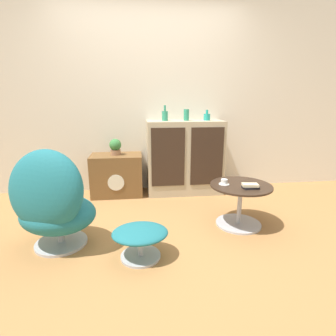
{
  "coord_description": "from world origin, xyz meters",
  "views": [
    {
      "loc": [
        -0.18,
        -2.26,
        1.25
      ],
      "look_at": [
        0.14,
        0.41,
        0.55
      ],
      "focal_mm": 28.0,
      "sensor_mm": 36.0,
      "label": 1
    }
  ],
  "objects_px": {
    "coffee_table": "(240,201)",
    "vase_leftmost": "(165,115)",
    "egg_chair": "(52,203)",
    "tv_console": "(117,175)",
    "sideboard": "(185,157)",
    "ottoman": "(140,236)",
    "vase_inner_right": "(207,117)",
    "vase_inner_left": "(186,115)",
    "potted_plant": "(115,147)",
    "book_stack": "(250,186)",
    "teacup": "(224,182)"
  },
  "relations": [
    {
      "from": "coffee_table",
      "to": "vase_inner_right",
      "type": "relative_size",
      "value": 4.41
    },
    {
      "from": "vase_inner_left",
      "to": "potted_plant",
      "type": "height_order",
      "value": "vase_inner_left"
    },
    {
      "from": "book_stack",
      "to": "vase_inner_right",
      "type": "bearing_deg",
      "value": 96.24
    },
    {
      "from": "tv_console",
      "to": "book_stack",
      "type": "height_order",
      "value": "tv_console"
    },
    {
      "from": "ottoman",
      "to": "vase_inner_left",
      "type": "distance_m",
      "value": 1.88
    },
    {
      "from": "coffee_table",
      "to": "tv_console",
      "type": "bearing_deg",
      "value": 140.41
    },
    {
      "from": "egg_chair",
      "to": "book_stack",
      "type": "relative_size",
      "value": 5.57
    },
    {
      "from": "egg_chair",
      "to": "vase_leftmost",
      "type": "distance_m",
      "value": 1.82
    },
    {
      "from": "vase_leftmost",
      "to": "vase_inner_right",
      "type": "height_order",
      "value": "vase_leftmost"
    },
    {
      "from": "sideboard",
      "to": "potted_plant",
      "type": "height_order",
      "value": "sideboard"
    },
    {
      "from": "egg_chair",
      "to": "ottoman",
      "type": "bearing_deg",
      "value": -17.67
    },
    {
      "from": "ottoman",
      "to": "coffee_table",
      "type": "distance_m",
      "value": 1.12
    },
    {
      "from": "tv_console",
      "to": "egg_chair",
      "type": "distance_m",
      "value": 1.39
    },
    {
      "from": "ottoman",
      "to": "vase_leftmost",
      "type": "distance_m",
      "value": 1.8
    },
    {
      "from": "ottoman",
      "to": "vase_leftmost",
      "type": "bearing_deg",
      "value": 76.57
    },
    {
      "from": "vase_leftmost",
      "to": "ottoman",
      "type": "bearing_deg",
      "value": -103.43
    },
    {
      "from": "tv_console",
      "to": "vase_inner_left",
      "type": "bearing_deg",
      "value": -0.14
    },
    {
      "from": "vase_leftmost",
      "to": "book_stack",
      "type": "bearing_deg",
      "value": -59.82
    },
    {
      "from": "sideboard",
      "to": "coffee_table",
      "type": "bearing_deg",
      "value": -70.52
    },
    {
      "from": "egg_chair",
      "to": "vase_inner_right",
      "type": "relative_size",
      "value": 6.53
    },
    {
      "from": "sideboard",
      "to": "book_stack",
      "type": "height_order",
      "value": "sideboard"
    },
    {
      "from": "tv_console",
      "to": "sideboard",
      "type": "bearing_deg",
      "value": -0.38
    },
    {
      "from": "egg_chair",
      "to": "vase_inner_left",
      "type": "bearing_deg",
      "value": 43.63
    },
    {
      "from": "coffee_table",
      "to": "teacup",
      "type": "height_order",
      "value": "teacup"
    },
    {
      "from": "sideboard",
      "to": "book_stack",
      "type": "bearing_deg",
      "value": -70.39
    },
    {
      "from": "coffee_table",
      "to": "vase_inner_left",
      "type": "xyz_separation_m",
      "value": [
        -0.36,
        1.07,
        0.8
      ]
    },
    {
      "from": "egg_chair",
      "to": "sideboard",
      "type": "bearing_deg",
      "value": 43.85
    },
    {
      "from": "vase_inner_left",
      "to": "book_stack",
      "type": "height_order",
      "value": "vase_inner_left"
    },
    {
      "from": "coffee_table",
      "to": "vase_leftmost",
      "type": "relative_size",
      "value": 3.06
    },
    {
      "from": "potted_plant",
      "to": "book_stack",
      "type": "distance_m",
      "value": 1.81
    },
    {
      "from": "potted_plant",
      "to": "book_stack",
      "type": "relative_size",
      "value": 1.3
    },
    {
      "from": "egg_chair",
      "to": "vase_inner_right",
      "type": "xyz_separation_m",
      "value": [
        1.65,
        1.31,
        0.62
      ]
    },
    {
      "from": "book_stack",
      "to": "coffee_table",
      "type": "bearing_deg",
      "value": 110.77
    },
    {
      "from": "tv_console",
      "to": "teacup",
      "type": "xyz_separation_m",
      "value": [
        1.13,
        -1.04,
        0.18
      ]
    },
    {
      "from": "potted_plant",
      "to": "tv_console",
      "type": "bearing_deg",
      "value": -12.88
    },
    {
      "from": "tv_console",
      "to": "vase_leftmost",
      "type": "height_order",
      "value": "vase_leftmost"
    },
    {
      "from": "potted_plant",
      "to": "egg_chair",
      "type": "bearing_deg",
      "value": -108.29
    },
    {
      "from": "coffee_table",
      "to": "book_stack",
      "type": "bearing_deg",
      "value": -69.23
    },
    {
      "from": "sideboard",
      "to": "vase_leftmost",
      "type": "height_order",
      "value": "vase_leftmost"
    },
    {
      "from": "tv_console",
      "to": "vase_leftmost",
      "type": "bearing_deg",
      "value": -0.19
    },
    {
      "from": "coffee_table",
      "to": "vase_leftmost",
      "type": "height_order",
      "value": "vase_leftmost"
    },
    {
      "from": "tv_console",
      "to": "coffee_table",
      "type": "distance_m",
      "value": 1.69
    },
    {
      "from": "vase_inner_left",
      "to": "ottoman",
      "type": "bearing_deg",
      "value": -112.94
    },
    {
      "from": "egg_chair",
      "to": "book_stack",
      "type": "height_order",
      "value": "egg_chair"
    },
    {
      "from": "sideboard",
      "to": "tv_console",
      "type": "xyz_separation_m",
      "value": [
        -0.92,
        0.01,
        -0.22
      ]
    },
    {
      "from": "potted_plant",
      "to": "book_stack",
      "type": "height_order",
      "value": "potted_plant"
    },
    {
      "from": "sideboard",
      "to": "vase_leftmost",
      "type": "relative_size",
      "value": 5.1
    },
    {
      "from": "coffee_table",
      "to": "vase_inner_right",
      "type": "distance_m",
      "value": 1.33
    },
    {
      "from": "ottoman",
      "to": "vase_leftmost",
      "type": "height_order",
      "value": "vase_leftmost"
    },
    {
      "from": "vase_inner_right",
      "to": "potted_plant",
      "type": "distance_m",
      "value": 1.27
    }
  ]
}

